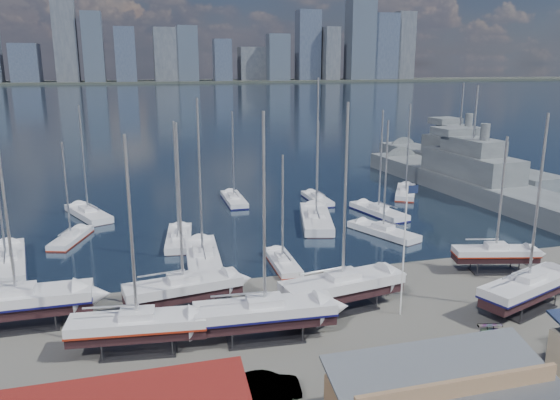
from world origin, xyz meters
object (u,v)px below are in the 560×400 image
object	(u,v)px
naval_ship_east	(469,183)
flagpole	(405,241)
naval_ship_west	(457,161)
sailboat_cradle_0	(17,302)

from	to	relation	value
naval_ship_east	flagpole	bearing A→B (deg)	136.00
naval_ship_east	naval_ship_west	distance (m)	20.25
naval_ship_east	naval_ship_west	size ratio (longest dim) A/B	1.10
sailboat_cradle_0	naval_ship_west	xyz separation A→B (m)	(69.84, 48.41, -0.50)
naval_ship_east	flagpole	distance (m)	47.74
naval_ship_east	flagpole	size ratio (longest dim) A/B	4.59
sailboat_cradle_0	naval_ship_west	world-z (taller)	sailboat_cradle_0
naval_ship_east	naval_ship_west	xyz separation A→B (m)	(9.45, 17.91, -0.00)
flagpole	naval_ship_west	bearing A→B (deg)	53.42
naval_ship_east	naval_ship_west	world-z (taller)	naval_ship_east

